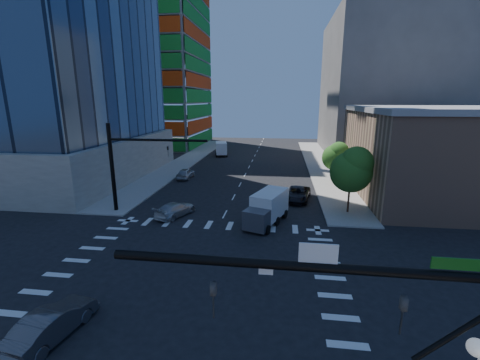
# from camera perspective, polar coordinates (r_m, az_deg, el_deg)

# --- Properties ---
(ground) EXTENTS (160.00, 160.00, 0.00)m
(ground) POSITION_cam_1_polar(r_m,az_deg,el_deg) (22.37, -8.38, -16.61)
(ground) COLOR black
(ground) RESTS_ON ground
(road_markings) EXTENTS (20.00, 20.00, 0.01)m
(road_markings) POSITION_cam_1_polar(r_m,az_deg,el_deg) (22.37, -8.39, -16.60)
(road_markings) COLOR silver
(road_markings) RESTS_ON ground
(sidewalk_ne) EXTENTS (5.00, 60.00, 0.15)m
(sidewalk_ne) POSITION_cam_1_polar(r_m,az_deg,el_deg) (59.93, 14.02, 2.78)
(sidewalk_ne) COLOR gray
(sidewalk_ne) RESTS_ON ground
(sidewalk_nw) EXTENTS (5.00, 60.00, 0.15)m
(sidewalk_nw) POSITION_cam_1_polar(r_m,az_deg,el_deg) (62.22, -9.53, 3.41)
(sidewalk_nw) COLOR gray
(sidewalk_nw) RESTS_ON ground
(construction_building) EXTENTS (25.16, 34.50, 70.60)m
(construction_building) POSITION_cam_1_polar(r_m,az_deg,el_deg) (87.90, -15.83, 22.23)
(construction_building) COLOR gray
(construction_building) RESTS_ON ground
(commercial_building) EXTENTS (20.50, 22.50, 10.60)m
(commercial_building) POSITION_cam_1_polar(r_m,az_deg,el_deg) (45.27, 32.92, 4.13)
(commercial_building) COLOR tan
(commercial_building) RESTS_ON ground
(bg_building_ne) EXTENTS (24.00, 30.00, 28.00)m
(bg_building_ne) POSITION_cam_1_polar(r_m,az_deg,el_deg) (76.56, 24.62, 14.81)
(bg_building_ne) COLOR #5F5A55
(bg_building_ne) RESTS_ON ground
(signal_mast_nw) EXTENTS (10.20, 0.40, 9.00)m
(signal_mast_nw) POSITION_cam_1_polar(r_m,az_deg,el_deg) (34.27, -19.70, 3.38)
(signal_mast_nw) COLOR black
(signal_mast_nw) RESTS_ON sidewalk_nw
(tree_south) EXTENTS (4.16, 4.16, 6.82)m
(tree_south) POSITION_cam_1_polar(r_m,az_deg,el_deg) (33.78, 19.40, 1.86)
(tree_south) COLOR #382316
(tree_south) RESTS_ON sidewalk_ne
(tree_north) EXTENTS (3.54, 3.52, 5.78)m
(tree_north) POSITION_cam_1_polar(r_m,az_deg,el_deg) (45.56, 16.73, 4.15)
(tree_north) COLOR #382316
(tree_north) RESTS_ON sidewalk_ne
(car_nb_far) EXTENTS (3.45, 5.82, 1.52)m
(car_nb_far) POSITION_cam_1_polar(r_m,az_deg,el_deg) (37.81, 10.25, -2.45)
(car_nb_far) COLOR black
(car_nb_far) RESTS_ON ground
(car_sb_near) EXTENTS (3.66, 5.17, 1.39)m
(car_sb_near) POSITION_cam_1_polar(r_m,az_deg,el_deg) (32.95, -11.43, -5.12)
(car_sb_near) COLOR silver
(car_sb_near) RESTS_ON ground
(car_sb_mid) EXTENTS (1.86, 4.50, 1.52)m
(car_sb_mid) POSITION_cam_1_polar(r_m,az_deg,el_deg) (48.30, -9.63, 1.18)
(car_sb_mid) COLOR #B3B7BB
(car_sb_mid) RESTS_ON ground
(car_sb_cross) EXTENTS (2.32, 4.82, 1.52)m
(car_sb_cross) POSITION_cam_1_polar(r_m,az_deg,el_deg) (19.44, -30.32, -21.11)
(car_sb_cross) COLOR #49484D
(car_sb_cross) RESTS_ON ground
(box_truck_near) EXTENTS (4.13, 6.05, 2.93)m
(box_truck_near) POSITION_cam_1_polar(r_m,az_deg,el_deg) (30.10, 4.64, -5.52)
(box_truck_near) COLOR black
(box_truck_near) RESTS_ON ground
(box_truck_far) EXTENTS (3.49, 5.83, 2.86)m
(box_truck_far) POSITION_cam_1_polar(r_m,az_deg,el_deg) (67.71, -3.37, 5.46)
(box_truck_far) COLOR black
(box_truck_far) RESTS_ON ground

